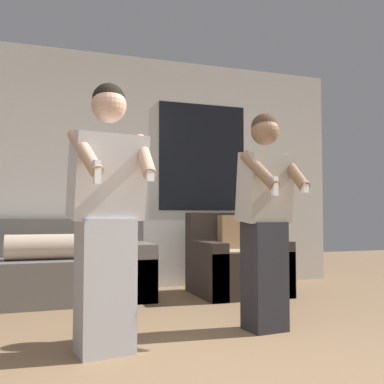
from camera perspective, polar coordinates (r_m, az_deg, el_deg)
wall_back at (r=5.25m, az=-8.85°, el=2.68°), size 5.43×0.07×2.70m
couch at (r=4.70m, az=-16.58°, el=-9.49°), size 1.79×0.87×0.81m
armchair at (r=4.91m, az=5.65°, el=-9.11°), size 0.91×0.82×0.87m
person_left at (r=2.81m, az=-10.75°, el=-3.01°), size 0.50×0.54×1.66m
person_right at (r=3.36m, az=9.27°, el=-3.27°), size 0.43×0.50×1.60m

